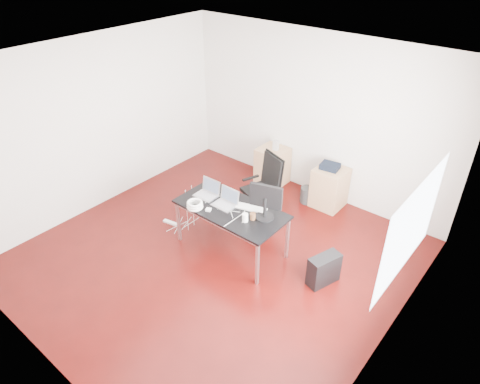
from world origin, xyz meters
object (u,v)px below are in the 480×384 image
Objects in this scene: desk at (231,211)px; pc_tower at (324,270)px; office_chair at (264,185)px; filing_cabinet_left at (272,166)px; filing_cabinet_right at (329,188)px.

desk is 1.51m from pc_tower.
office_chair reaches higher than filing_cabinet_left.
office_chair is (-0.14, 0.98, -0.07)m from desk.
filing_cabinet_left is (-0.53, 0.97, -0.26)m from office_chair.
office_chair is at bearing 98.03° from desk.
desk is 2.29× the size of filing_cabinet_right.
office_chair reaches higher than pc_tower.
pc_tower is at bearing 9.85° from desk.
desk is 2.08m from filing_cabinet_left.
office_chair is 2.40× the size of pc_tower.
filing_cabinet_right reaches higher than pc_tower.
filing_cabinet_left is 1.19m from filing_cabinet_right.
pc_tower is at bearing -39.21° from filing_cabinet_left.
desk is at bearing -61.96° from office_chair.
filing_cabinet_right is at bearing 135.84° from pc_tower.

